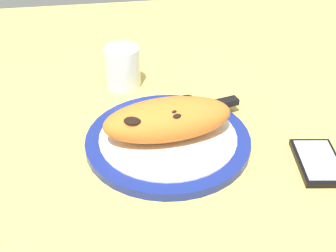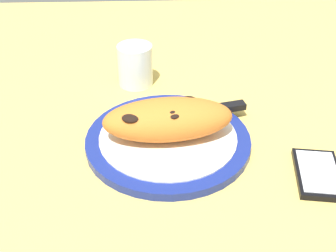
% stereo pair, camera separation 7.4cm
% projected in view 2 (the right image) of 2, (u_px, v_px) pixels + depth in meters
% --- Properties ---
extents(ground_plane, '(1.50, 1.50, 0.03)m').
position_uv_depth(ground_plane, '(168.00, 151.00, 0.77)').
color(ground_plane, '#DBB756').
extents(plate, '(0.29, 0.29, 0.02)m').
position_uv_depth(plate, '(168.00, 140.00, 0.76)').
color(plate, navy).
rests_on(plate, ground_plane).
extents(calzone, '(0.23, 0.11, 0.07)m').
position_uv_depth(calzone, '(168.00, 120.00, 0.73)').
color(calzone, orange).
rests_on(calzone, plate).
extents(fork, '(0.16, 0.04, 0.00)m').
position_uv_depth(fork, '(175.00, 160.00, 0.69)').
color(fork, silver).
rests_on(fork, plate).
extents(knife, '(0.23, 0.07, 0.01)m').
position_uv_depth(knife, '(204.00, 111.00, 0.80)').
color(knife, silver).
rests_on(knife, plate).
extents(smartphone, '(0.09, 0.12, 0.01)m').
position_uv_depth(smartphone, '(318.00, 174.00, 0.69)').
color(smartphone, black).
rests_on(smartphone, ground_plane).
extents(water_glass, '(0.07, 0.07, 0.09)m').
position_uv_depth(water_glass, '(135.00, 68.00, 0.92)').
color(water_glass, silver).
rests_on(water_glass, ground_plane).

